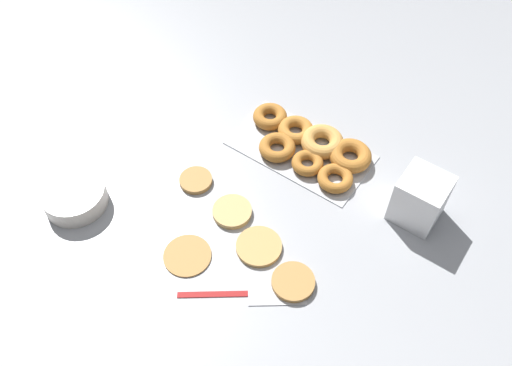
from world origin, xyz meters
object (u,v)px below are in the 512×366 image
at_px(pancake_2, 232,212).
at_px(pancake_1, 187,255).
at_px(pancake_4, 196,181).
at_px(spatula, 263,293).
at_px(pancake_0, 259,246).
at_px(donut_tray, 310,146).
at_px(batter_bowl, 75,196).
at_px(container_stack, 420,198).
at_px(pancake_3, 293,282).

bearing_deg(pancake_2, pancake_1, 85.32).
height_order(pancake_4, spatula, pancake_4).
relative_size(pancake_0, pancake_2, 1.12).
height_order(pancake_0, pancake_2, pancake_2).
distance_m(pancake_0, donut_tray, 0.34).
height_order(donut_tray, batter_bowl, batter_bowl).
bearing_deg(container_stack, pancake_4, 25.00).
xyz_separation_m(pancake_3, donut_tray, (0.18, -0.36, 0.01)).
xyz_separation_m(pancake_0, pancake_2, (0.11, -0.04, 0.00)).
distance_m(pancake_0, pancake_1, 0.17).
bearing_deg(pancake_1, container_stack, -132.50).
distance_m(pancake_3, donut_tray, 0.41).
distance_m(pancake_2, pancake_4, 0.14).
distance_m(pancake_3, batter_bowl, 0.59).
bearing_deg(pancake_1, pancake_2, -94.68).
bearing_deg(pancake_3, pancake_4, -15.05).
relative_size(pancake_4, container_stack, 0.64).
distance_m(pancake_3, spatula, 0.07).
xyz_separation_m(pancake_1, batter_bowl, (0.33, 0.04, 0.02)).
xyz_separation_m(pancake_0, spatula, (-0.08, 0.09, -0.00)).
height_order(pancake_2, pancake_3, same).
bearing_deg(pancake_3, pancake_0, -15.23).
height_order(container_stack, spatula, container_stack).
bearing_deg(pancake_2, spatula, 144.15).
bearing_deg(spatula, container_stack, 28.54).
bearing_deg(pancake_2, pancake_4, -9.77).
xyz_separation_m(batter_bowl, spatula, (-0.53, -0.07, -0.02)).
relative_size(pancake_0, pancake_1, 0.97).
xyz_separation_m(pancake_4, spatula, (-0.33, 0.16, -0.00)).
bearing_deg(spatula, pancake_2, 107.61).
height_order(pancake_2, container_stack, container_stack).
relative_size(pancake_2, pancake_3, 0.99).
bearing_deg(pancake_3, donut_tray, -63.25).
height_order(pancake_1, pancake_4, pancake_4).
bearing_deg(batter_bowl, donut_tray, -128.57).
bearing_deg(container_stack, spatula, 65.08).
xyz_separation_m(container_stack, spatula, (0.19, 0.40, -0.07)).
height_order(pancake_2, batter_bowl, batter_bowl).
xyz_separation_m(pancake_2, spatula, (-0.19, 0.14, -0.01)).
bearing_deg(container_stack, pancake_1, 47.50).
bearing_deg(batter_bowl, pancake_1, -172.69).
relative_size(pancake_2, donut_tray, 0.26).
bearing_deg(pancake_2, container_stack, -144.97).
distance_m(donut_tray, batter_bowl, 0.63).
relative_size(pancake_1, pancake_3, 1.14).
height_order(pancake_3, container_stack, container_stack).
distance_m(pancake_1, pancake_2, 0.16).
bearing_deg(pancake_4, spatula, 153.87).
distance_m(pancake_1, pancake_3, 0.26).
bearing_deg(donut_tray, batter_bowl, 51.43).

